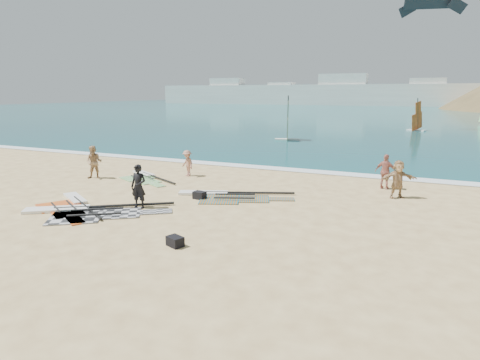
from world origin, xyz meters
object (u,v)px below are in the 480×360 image
at_px(rig_red, 71,205).
at_px(beachgoer_right, 398,179).
at_px(rig_grey, 86,212).
at_px(gear_bag_near, 200,195).
at_px(gear_bag_far, 175,241).
at_px(beachgoer_left, 94,162).
at_px(beachgoer_mid, 187,163).
at_px(beachgoer_back, 386,172).
at_px(rig_orange, 226,196).
at_px(rig_green, 145,177).
at_px(person_wetsuit, 139,187).

xyz_separation_m(rig_red, beachgoer_right, (13.49, 7.58, 0.88)).
height_order(rig_grey, rig_red, rig_grey).
bearing_deg(gear_bag_near, gear_bag_far, -68.07).
relative_size(beachgoer_left, beachgoer_mid, 1.23).
bearing_deg(beachgoer_back, rig_orange, 43.48).
relative_size(rig_red, beachgoer_back, 2.50).
distance_m(beachgoer_left, beachgoer_right, 16.99).
relative_size(rig_grey, beachgoer_back, 3.29).
height_order(beachgoer_left, beachgoer_mid, beachgoer_left).
bearing_deg(gear_bag_near, rig_green, 151.91).
bearing_deg(beachgoer_left, beachgoer_mid, 7.02).
bearing_deg(beachgoer_mid, gear_bag_near, -25.16).
xyz_separation_m(rig_grey, gear_bag_near, (3.34, 3.99, 0.13)).
xyz_separation_m(rig_orange, gear_bag_far, (1.30, -6.53, 0.12)).
relative_size(beachgoer_back, beachgoer_right, 1.01).
height_order(rig_orange, rig_red, rig_orange).
height_order(person_wetsuit, beachgoer_mid, person_wetsuit).
bearing_deg(rig_green, person_wetsuit, -27.81).
distance_m(rig_green, gear_bag_near, 6.19).
bearing_deg(rig_orange, beachgoer_left, 153.84).
distance_m(person_wetsuit, beachgoer_right, 12.31).
xyz_separation_m(gear_bag_far, beachgoer_left, (-10.36, 7.26, 0.82)).
distance_m(rig_orange, beachgoer_left, 9.14).
relative_size(gear_bag_near, beachgoer_mid, 0.36).
bearing_deg(beachgoer_right, beachgoer_back, 86.47).
bearing_deg(rig_green, rig_orange, 9.38).
bearing_deg(beachgoer_left, beachgoer_right, -15.80).
bearing_deg(rig_green, rig_red, -56.71).
relative_size(rig_green, beachgoer_back, 2.42).
distance_m(gear_bag_near, gear_bag_far, 6.12).
relative_size(rig_orange, beachgoer_back, 3.15).
distance_m(beachgoer_left, beachgoer_mid, 5.51).
relative_size(rig_orange, rig_red, 1.26).
height_order(rig_red, gear_bag_far, gear_bag_far).
bearing_deg(gear_bag_far, person_wetsuit, 140.93).
bearing_deg(beachgoer_back, beachgoer_mid, 15.20).
bearing_deg(gear_bag_near, person_wetsuit, -124.13).
relative_size(rig_green, gear_bag_near, 7.90).
relative_size(beachgoer_mid, beachgoer_back, 0.85).
bearing_deg(gear_bag_far, rig_grey, 163.33).
bearing_deg(gear_bag_far, rig_red, 162.58).
bearing_deg(rig_orange, gear_bag_far, -100.38).
distance_m(beachgoer_left, beachgoer_back, 16.65).
relative_size(rig_grey, rig_green, 1.36).
bearing_deg(gear_bag_near, rig_orange, 41.13).
bearing_deg(rig_orange, beachgoer_back, 13.42).
bearing_deg(rig_orange, rig_red, -164.63).
height_order(person_wetsuit, beachgoer_back, person_wetsuit).
xyz_separation_m(rig_red, beachgoer_back, (12.79, 9.27, 0.89)).
height_order(rig_red, beachgoer_left, beachgoer_left).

